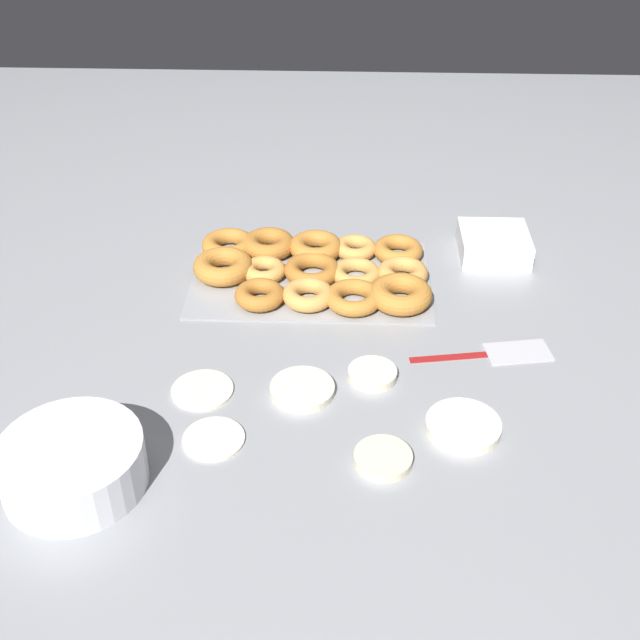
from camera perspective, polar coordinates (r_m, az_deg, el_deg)
name	(u,v)px	position (r m, az deg, el deg)	size (l,w,h in m)	color
ground_plane	(333,363)	(1.35, 0.95, -3.06)	(3.00, 3.00, 0.00)	gray
pancake_0	(202,389)	(1.30, -8.37, -4.87)	(0.10, 0.10, 0.01)	beige
pancake_1	(214,438)	(1.21, -7.58, -8.30)	(0.09, 0.09, 0.01)	silver
pancake_2	(372,374)	(1.31, 3.75, -3.85)	(0.08, 0.08, 0.02)	beige
pancake_3	(383,458)	(1.17, 4.51, -9.78)	(0.09, 0.09, 0.01)	beige
pancake_4	(463,426)	(1.24, 10.15, -7.45)	(0.11, 0.11, 0.02)	silver
pancake_5	(302,389)	(1.28, -1.27, -4.95)	(0.10, 0.10, 0.01)	beige
donut_tray	(314,270)	(1.55, -0.46, 3.59)	(0.46, 0.29, 0.04)	#93969B
batter_bowl	(73,464)	(1.17, -17.18, -9.78)	(0.20, 0.20, 0.07)	white
container_stack	(494,244)	(1.67, 12.25, 5.32)	(0.14, 0.13, 0.05)	white
spatula	(503,353)	(1.40, 12.87, -2.28)	(0.25, 0.08, 0.01)	maroon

